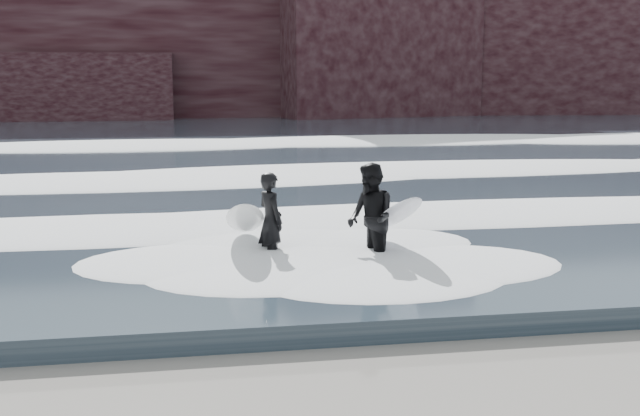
{
  "coord_description": "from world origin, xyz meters",
  "views": [
    {
      "loc": [
        -2.66,
        -5.51,
        3.13
      ],
      "look_at": [
        -0.56,
        6.54,
        1.0
      ],
      "focal_mm": 45.0,
      "sensor_mm": 36.0,
      "label": 1
    }
  ],
  "objects": [
    {
      "name": "sea",
      "position": [
        0.0,
        29.0,
        0.15
      ],
      "size": [
        90.0,
        52.0,
        0.3
      ],
      "primitive_type": "cube",
      "color": "#26333E",
      "rests_on": "ground"
    },
    {
      "name": "surfer_right",
      "position": [
        0.22,
        6.26,
        0.86
      ],
      "size": [
        1.11,
        1.81,
        1.72
      ],
      "color": "black",
      "rests_on": "ground"
    },
    {
      "name": "foam_near",
      "position": [
        0.0,
        9.0,
        0.4
      ],
      "size": [
        60.0,
        3.2,
        0.2
      ],
      "primitive_type": "ellipsoid",
      "color": "white",
      "rests_on": "sea"
    },
    {
      "name": "foam_mid",
      "position": [
        0.0,
        16.0,
        0.42
      ],
      "size": [
        60.0,
        4.0,
        0.24
      ],
      "primitive_type": "ellipsoid",
      "color": "white",
      "rests_on": "sea"
    },
    {
      "name": "foam_far",
      "position": [
        0.0,
        25.0,
        0.45
      ],
      "size": [
        60.0,
        4.8,
        0.3
      ],
      "primitive_type": "ellipsoid",
      "color": "white",
      "rests_on": "sea"
    },
    {
      "name": "headland",
      "position": [
        0.0,
        46.0,
        5.0
      ],
      "size": [
        70.0,
        9.0,
        10.0
      ],
      "primitive_type": "cube",
      "color": "black",
      "rests_on": "ground"
    },
    {
      "name": "surfer_left",
      "position": [
        -1.43,
        6.84,
        0.78
      ],
      "size": [
        1.05,
        2.15,
        1.54
      ],
      "color": "black",
      "rests_on": "ground"
    }
  ]
}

